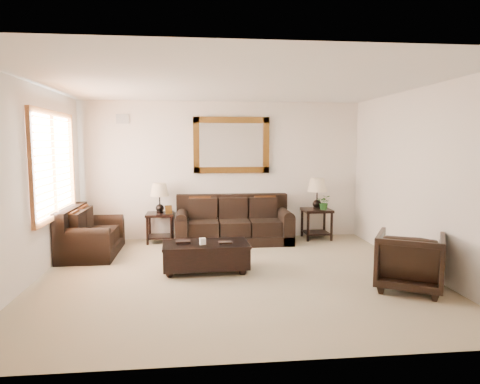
{
  "coord_description": "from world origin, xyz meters",
  "views": [
    {
      "loc": [
        -0.55,
        -5.96,
        1.88
      ],
      "look_at": [
        0.15,
        0.6,
        1.13
      ],
      "focal_mm": 32.0,
      "sensor_mm": 36.0,
      "label": 1
    }
  ],
  "objects": [
    {
      "name": "room",
      "position": [
        0.0,
        0.0,
        1.35
      ],
      "size": [
        5.51,
        5.01,
        2.71
      ],
      "color": "#85785C",
      "rests_on": "ground"
    },
    {
      "name": "window",
      "position": [
        -2.7,
        0.9,
        1.55
      ],
      "size": [
        0.07,
        1.96,
        1.66
      ],
      "color": "white",
      "rests_on": "room"
    },
    {
      "name": "mirror",
      "position": [
        0.18,
        2.47,
        1.85
      ],
      "size": [
        1.5,
        0.06,
        1.1
      ],
      "color": "#442D0D",
      "rests_on": "room"
    },
    {
      "name": "air_vent",
      "position": [
        -1.9,
        2.48,
        2.35
      ],
      "size": [
        0.25,
        0.02,
        0.18
      ],
      "primitive_type": "cube",
      "color": "#999999",
      "rests_on": "room"
    },
    {
      "name": "sofa",
      "position": [
        0.18,
        2.07,
        0.32
      ],
      "size": [
        2.18,
        0.94,
        0.89
      ],
      "color": "black",
      "rests_on": "room"
    },
    {
      "name": "loveseat",
      "position": [
        -2.35,
        1.4,
        0.3
      ],
      "size": [
        0.86,
        1.45,
        0.82
      ],
      "rotation": [
        0.0,
        0.0,
        1.57
      ],
      "color": "black",
      "rests_on": "room"
    },
    {
      "name": "end_table_left",
      "position": [
        -1.21,
        2.2,
        0.74
      ],
      "size": [
        0.52,
        0.52,
        1.14
      ],
      "color": "black",
      "rests_on": "room"
    },
    {
      "name": "end_table_right",
      "position": [
        1.85,
        2.19,
        0.78
      ],
      "size": [
        0.55,
        0.55,
        1.2
      ],
      "color": "black",
      "rests_on": "room"
    },
    {
      "name": "coffee_table",
      "position": [
        -0.4,
        0.22,
        0.27
      ],
      "size": [
        1.28,
        0.73,
        0.53
      ],
      "rotation": [
        0.0,
        0.0,
        0.04
      ],
      "color": "black",
      "rests_on": "room"
    },
    {
      "name": "armchair",
      "position": [
        2.2,
        -0.85,
        0.41
      ],
      "size": [
        1.07,
        1.05,
        0.82
      ],
      "primitive_type": "imported",
      "rotation": [
        0.0,
        0.0,
        2.61
      ],
      "color": "black",
      "rests_on": "floor"
    },
    {
      "name": "potted_plant",
      "position": [
        1.97,
        2.09,
        0.71
      ],
      "size": [
        0.35,
        0.36,
        0.23
      ],
      "primitive_type": "imported",
      "rotation": [
        0.0,
        0.0,
        -0.37
      ],
      "color": "#285F20",
      "rests_on": "end_table_right"
    }
  ]
}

